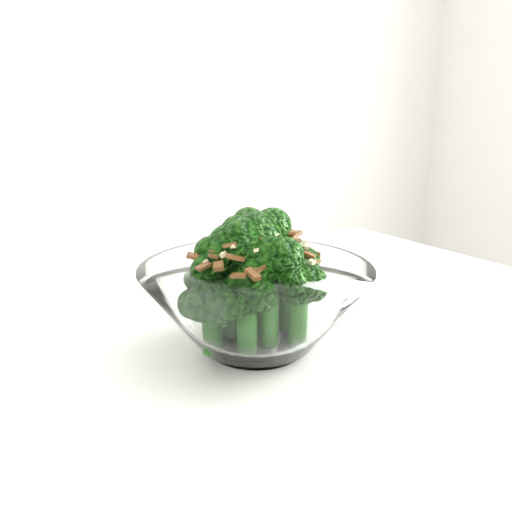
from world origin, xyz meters
name	(u,v)px	position (x,y,z in m)	size (l,w,h in m)	color
broccoli_dish	(256,296)	(0.09, 0.28, 0.80)	(0.21, 0.21, 0.13)	white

